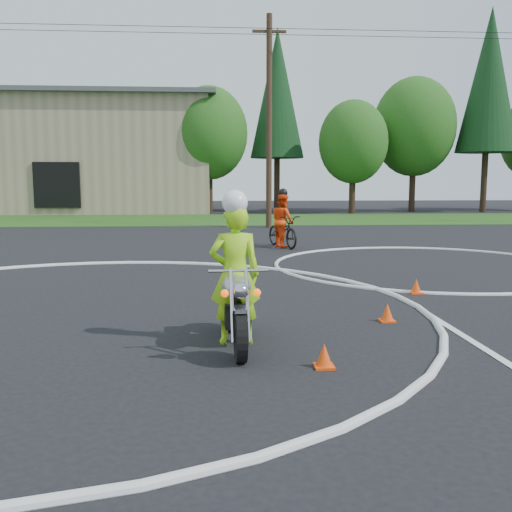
{
  "coord_description": "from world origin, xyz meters",
  "views": [
    {
      "loc": [
        2.42,
        -6.67,
        2.23
      ],
      "look_at": [
        3.03,
        1.96,
        1.1
      ],
      "focal_mm": 40.0,
      "sensor_mm": 36.0,
      "label": 1
    }
  ],
  "objects": [
    {
      "name": "rider_primary_grp",
      "position": [
        2.68,
        1.05,
        1.02
      ],
      "size": [
        0.72,
        0.49,
        2.12
      ],
      "rotation": [
        0.0,
        0.0,
        0.05
      ],
      "color": "#A2EC18",
      "rests_on": "ground"
    },
    {
      "name": "treeline",
      "position": [
        14.78,
        34.61,
        6.62
      ],
      "size": [
        38.2,
        8.1,
        14.52
      ],
      "color": "#382619",
      "rests_on": "ground"
    },
    {
      "name": "utility_poles",
      "position": [
        5.0,
        21.0,
        5.2
      ],
      "size": [
        41.6,
        1.12,
        10.0
      ],
      "color": "#473321",
      "rests_on": "ground"
    },
    {
      "name": "course_markings",
      "position": [
        2.17,
        4.35,
        0.01
      ],
      "size": [
        19.05,
        19.05,
        0.12
      ],
      "color": "silver",
      "rests_on": "ground"
    },
    {
      "name": "ground",
      "position": [
        0.0,
        0.0,
        0.0
      ],
      "size": [
        120.0,
        120.0,
        0.0
      ],
      "primitive_type": "plane",
      "color": "black",
      "rests_on": "ground"
    },
    {
      "name": "traffic_cones",
      "position": [
        5.06,
        3.03,
        0.14
      ],
      "size": [
        19.7,
        9.21,
        0.3
      ],
      "color": "#FF490D",
      "rests_on": "ground"
    },
    {
      "name": "grass_strip",
      "position": [
        0.0,
        27.0,
        0.01
      ],
      "size": [
        120.0,
        10.0,
        0.02
      ],
      "primitive_type": "cube",
      "color": "#1E4714",
      "rests_on": "ground"
    },
    {
      "name": "rider_second_grp",
      "position": [
        4.7,
        12.61,
        0.71
      ],
      "size": [
        1.37,
        2.2,
        2.0
      ],
      "rotation": [
        0.0,
        0.0,
        0.34
      ],
      "color": "black",
      "rests_on": "ground"
    },
    {
      "name": "primary_motorcycle",
      "position": [
        2.68,
        0.92,
        0.56
      ],
      "size": [
        0.76,
        2.18,
        1.14
      ],
      "rotation": [
        0.0,
        0.0,
        0.05
      ],
      "color": "black",
      "rests_on": "ground"
    }
  ]
}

